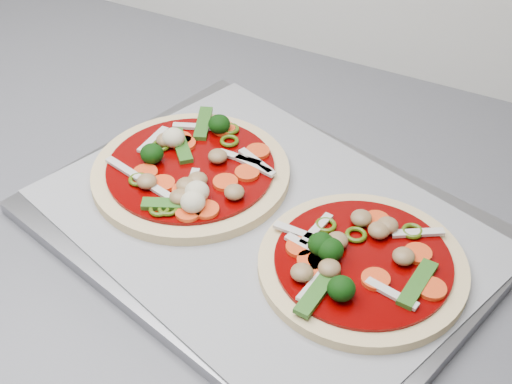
% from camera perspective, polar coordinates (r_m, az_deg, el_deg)
% --- Properties ---
extents(countertop, '(3.60, 0.60, 0.04)m').
position_cam_1_polar(countertop, '(0.70, 16.80, -7.20)').
color(countertop, '#56565C').
rests_on(countertop, base_cabinet).
extents(baking_tray, '(0.49, 0.41, 0.01)m').
position_cam_1_polar(baking_tray, '(0.69, 0.66, -2.82)').
color(baking_tray, gray).
rests_on(baking_tray, countertop).
extents(parchment, '(0.48, 0.41, 0.00)m').
position_cam_1_polar(parchment, '(0.68, 0.66, -2.34)').
color(parchment, gray).
rests_on(parchment, baking_tray).
extents(pizza_left, '(0.23, 0.23, 0.03)m').
position_cam_1_polar(pizza_left, '(0.73, -5.25, 1.71)').
color(pizza_left, beige).
rests_on(pizza_left, parchment).
extents(pizza_right, '(0.23, 0.23, 0.03)m').
position_cam_1_polar(pizza_right, '(0.64, 8.30, -5.61)').
color(pizza_right, beige).
rests_on(pizza_right, parchment).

